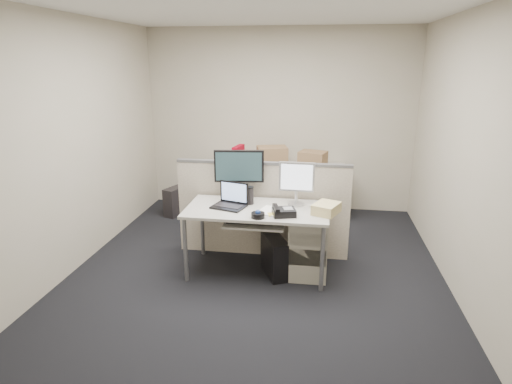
% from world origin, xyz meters
% --- Properties ---
extents(floor, '(4.00, 4.50, 0.01)m').
position_xyz_m(floor, '(0.00, 0.00, -0.01)').
color(floor, black).
rests_on(floor, ground).
extents(ceiling, '(4.00, 4.50, 0.01)m').
position_xyz_m(ceiling, '(0.00, 0.00, 2.70)').
color(ceiling, white).
rests_on(ceiling, ground).
extents(wall_back, '(4.00, 0.02, 2.70)m').
position_xyz_m(wall_back, '(0.00, 2.25, 1.35)').
color(wall_back, '#B9AD9E').
rests_on(wall_back, ground).
extents(wall_front, '(4.00, 0.02, 2.70)m').
position_xyz_m(wall_front, '(0.00, -2.25, 1.35)').
color(wall_front, '#B9AD9E').
rests_on(wall_front, ground).
extents(wall_left, '(0.02, 4.50, 2.70)m').
position_xyz_m(wall_left, '(-2.00, 0.00, 1.35)').
color(wall_left, '#B9AD9E').
rests_on(wall_left, ground).
extents(wall_right, '(0.02, 4.50, 2.70)m').
position_xyz_m(wall_right, '(2.00, 0.00, 1.35)').
color(wall_right, '#B9AD9E').
rests_on(wall_right, ground).
extents(desk, '(1.50, 0.75, 0.73)m').
position_xyz_m(desk, '(0.00, 0.00, 0.66)').
color(desk, beige).
rests_on(desk, floor).
extents(keyboard_tray, '(0.62, 0.32, 0.02)m').
position_xyz_m(keyboard_tray, '(0.00, -0.18, 0.62)').
color(keyboard_tray, beige).
rests_on(keyboard_tray, desk).
extents(drawer_pedestal, '(0.40, 0.55, 0.65)m').
position_xyz_m(drawer_pedestal, '(0.55, 0.05, 0.33)').
color(drawer_pedestal, '#AAA495').
rests_on(drawer_pedestal, floor).
extents(cubicle_partition, '(2.00, 0.06, 1.10)m').
position_xyz_m(cubicle_partition, '(0.00, 0.45, 0.55)').
color(cubicle_partition, beige).
rests_on(cubicle_partition, floor).
extents(back_counter, '(2.00, 0.60, 0.72)m').
position_xyz_m(back_counter, '(0.00, 1.93, 0.36)').
color(back_counter, '#AAA495').
rests_on(back_counter, floor).
extents(monitor_main, '(0.57, 0.28, 0.55)m').
position_xyz_m(monitor_main, '(-0.25, 0.32, 1.01)').
color(monitor_main, black).
rests_on(monitor_main, desk).
extents(monitor_small, '(0.39, 0.20, 0.46)m').
position_xyz_m(monitor_small, '(0.40, 0.18, 0.96)').
color(monitor_small, '#B7B7BC').
rests_on(monitor_small, desk).
extents(laptop, '(0.39, 0.34, 0.25)m').
position_xyz_m(laptop, '(-0.30, -0.02, 0.86)').
color(laptop, black).
rests_on(laptop, desk).
extents(trackball, '(0.17, 0.17, 0.05)m').
position_xyz_m(trackball, '(0.05, -0.28, 0.76)').
color(trackball, black).
rests_on(trackball, desk).
extents(desk_phone, '(0.26, 0.24, 0.07)m').
position_xyz_m(desk_phone, '(0.30, -0.18, 0.77)').
color(desk_phone, black).
rests_on(desk_phone, desk).
extents(paper_stack, '(0.29, 0.33, 0.01)m').
position_xyz_m(paper_stack, '(0.15, -0.08, 0.74)').
color(paper_stack, white).
rests_on(paper_stack, desk).
extents(sticky_pad, '(0.11, 0.11, 0.01)m').
position_xyz_m(sticky_pad, '(0.18, -0.18, 0.74)').
color(sticky_pad, '#FFE64F').
rests_on(sticky_pad, desk).
extents(travel_mug, '(0.09, 0.09, 0.18)m').
position_xyz_m(travel_mug, '(-0.10, 0.13, 0.82)').
color(travel_mug, black).
rests_on(travel_mug, desk).
extents(banana, '(0.18, 0.12, 0.04)m').
position_xyz_m(banana, '(0.28, -0.15, 0.75)').
color(banana, yellow).
rests_on(banana, desk).
extents(cellphone, '(0.06, 0.10, 0.01)m').
position_xyz_m(cellphone, '(-0.15, 0.20, 0.74)').
color(cellphone, black).
rests_on(cellphone, desk).
extents(manila_folders, '(0.32, 0.35, 0.11)m').
position_xyz_m(manila_folders, '(0.72, -0.05, 0.78)').
color(manila_folders, beige).
rests_on(manila_folders, desk).
extents(keyboard, '(0.49, 0.20, 0.03)m').
position_xyz_m(keyboard, '(-0.05, -0.14, 0.64)').
color(keyboard, black).
rests_on(keyboard, keyboard_tray).
extents(pc_tower_desk, '(0.35, 0.49, 0.42)m').
position_xyz_m(pc_tower_desk, '(0.20, -0.05, 0.21)').
color(pc_tower_desk, black).
rests_on(pc_tower_desk, floor).
extents(pc_tower_spare_dark, '(0.34, 0.49, 0.42)m').
position_xyz_m(pc_tower_spare_dark, '(-1.45, 1.63, 0.21)').
color(pc_tower_spare_dark, black).
rests_on(pc_tower_spare_dark, floor).
extents(pc_tower_spare_silver, '(0.30, 0.45, 0.39)m').
position_xyz_m(pc_tower_spare_silver, '(-1.30, 1.97, 0.20)').
color(pc_tower_spare_silver, '#B7B7BC').
rests_on(pc_tower_spare_silver, floor).
extents(cardboard_box_left, '(0.49, 0.41, 0.32)m').
position_xyz_m(cardboard_box_left, '(-0.05, 1.81, 0.88)').
color(cardboard_box_left, olive).
rests_on(cardboard_box_left, back_counter).
extents(cardboard_box_right, '(0.44, 0.38, 0.27)m').
position_xyz_m(cardboard_box_right, '(0.53, 1.81, 0.85)').
color(cardboard_box_right, olive).
rests_on(cardboard_box_right, back_counter).
extents(red_binder, '(0.13, 0.34, 0.31)m').
position_xyz_m(red_binder, '(-0.55, 1.83, 0.88)').
color(red_binder, '#A80017').
rests_on(red_binder, back_counter).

